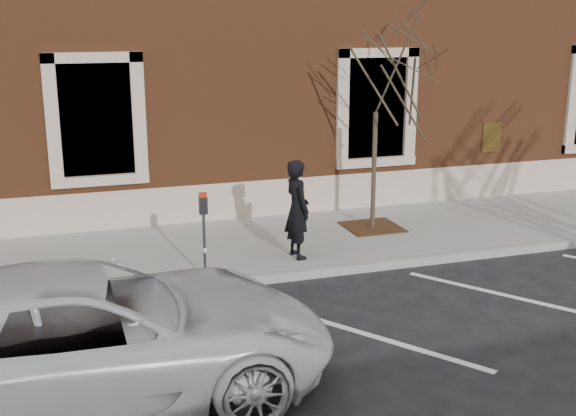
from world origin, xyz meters
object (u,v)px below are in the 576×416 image
object	(u,v)px
man	(297,209)
parking_meter	(204,219)
white_truck	(87,337)
sapling	(377,79)

from	to	relation	value
man	parking_meter	xyz separation A→B (m)	(-1.80, -0.56, 0.12)
parking_meter	white_truck	xyz separation A→B (m)	(-2.04, -3.19, -0.36)
parking_meter	white_truck	distance (m)	3.80
parking_meter	white_truck	size ratio (longest dim) A/B	0.25
sapling	white_truck	world-z (taller)	sapling
man	white_truck	size ratio (longest dim) A/B	0.31
parking_meter	white_truck	bearing A→B (deg)	-103.53
man	parking_meter	size ratio (longest dim) A/B	1.23
parking_meter	sapling	size ratio (longest dim) A/B	0.34
parking_meter	sapling	bearing A→B (deg)	44.40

